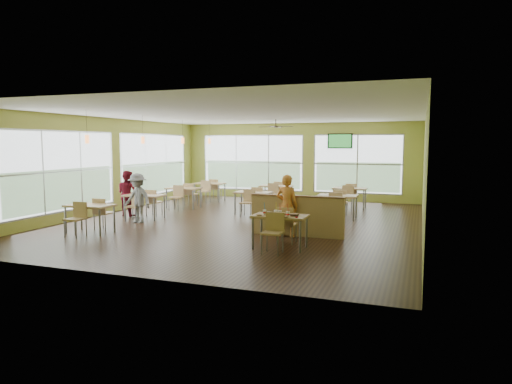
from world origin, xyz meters
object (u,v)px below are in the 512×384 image
(main_table, at_px, (280,220))
(man_plaid, at_px, (287,206))
(half_wall_divider, at_px, (297,216))
(food_basket, at_px, (294,215))

(main_table, xyz_separation_m, man_plaid, (-0.22, 1.30, 0.16))
(half_wall_divider, relative_size, food_basket, 10.63)
(main_table, height_order, food_basket, main_table)
(half_wall_divider, bearing_deg, food_basket, -77.35)
(half_wall_divider, xyz_separation_m, man_plaid, (-0.22, -0.15, 0.26))
(half_wall_divider, height_order, man_plaid, man_plaid)
(half_wall_divider, relative_size, man_plaid, 1.52)
(main_table, relative_size, man_plaid, 0.97)
(main_table, bearing_deg, food_basket, 0.00)
(main_table, height_order, half_wall_divider, half_wall_divider)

